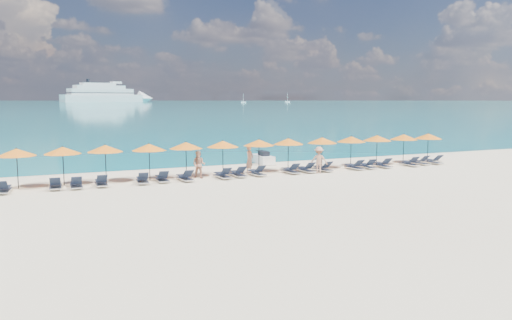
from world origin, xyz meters
name	(u,v)px	position (x,y,z in m)	size (l,w,h in m)	color
ground	(277,187)	(0.00, 0.00, 0.00)	(1400.00, 1400.00, 0.00)	beige
sea	(47,102)	(0.00, 660.00, 0.01)	(1600.00, 1300.00, 0.01)	#1FA9B2
cruise_ship	(111,95)	(72.40, 618.11, 8.68)	(119.61, 56.60, 33.37)	silver
sailboat_near	(243,102)	(192.47, 477.47, 1.05)	(5.58, 1.86, 10.23)	silver
sailboat_far	(287,101)	(254.52, 494.20, 1.13)	(5.99, 2.00, 10.98)	silver
jetski	(263,158)	(3.47, 9.64, 0.39)	(1.13, 2.69, 0.94)	white
beachgoer_a	(250,159)	(0.62, 5.46, 0.93)	(0.67, 0.44, 1.85)	tan
beachgoer_b	(199,165)	(-3.09, 4.75, 0.86)	(0.84, 0.48, 1.72)	tan
beachgoer_c	(319,160)	(4.85, 3.69, 0.88)	(1.14, 0.53, 1.77)	tan
umbrella_1	(16,152)	(-13.25, 5.31, 2.02)	(2.10, 2.10, 2.28)	black
umbrella_2	(63,150)	(-10.90, 5.37, 2.02)	(2.10, 2.10, 2.28)	black
umbrella_3	(105,149)	(-8.56, 5.53, 2.02)	(2.10, 2.10, 2.28)	black
umbrella_4	(149,147)	(-6.03, 5.30, 2.02)	(2.10, 2.10, 2.28)	black
umbrella_5	(186,145)	(-3.69, 5.50, 2.02)	(2.10, 2.10, 2.28)	black
umbrella_6	(223,144)	(-1.26, 5.45, 2.02)	(2.10, 2.10, 2.28)	black
umbrella_7	(259,143)	(1.30, 5.48, 2.02)	(2.10, 2.10, 2.28)	black
umbrella_8	(288,141)	(3.52, 5.53, 2.02)	(2.10, 2.10, 2.28)	black
umbrella_9	(322,140)	(6.08, 5.35, 2.02)	(2.10, 2.10, 2.28)	black
umbrella_10	(351,139)	(8.51, 5.36, 2.02)	(2.10, 2.10, 2.28)	black
umbrella_11	(377,138)	(10.86, 5.44, 2.02)	(2.10, 2.10, 2.28)	black
umbrella_12	(404,137)	(13.35, 5.45, 2.02)	(2.10, 2.10, 2.28)	black
umbrella_13	(428,136)	(15.63, 5.35, 2.02)	(2.10, 2.10, 2.28)	black
lounger_2	(4,189)	(-13.91, 4.18, 0.24)	(0.77, 1.75, 0.66)	silver
lounger_3	(55,185)	(-11.38, 4.32, 0.24)	(0.71, 1.73, 0.66)	silver
lounger_4	(76,184)	(-10.32, 4.17, 0.24)	(0.66, 1.71, 0.66)	silver
lounger_5	(101,182)	(-8.99, 4.27, 0.24)	(0.64, 1.71, 0.66)	silver
lounger_6	(142,180)	(-6.68, 4.23, 0.24)	(0.76, 1.75, 0.66)	silver
lounger_7	(162,178)	(-5.50, 4.34, 0.24)	(0.71, 1.73, 0.66)	silver
lounger_8	(185,177)	(-4.15, 4.14, 0.24)	(0.76, 1.75, 0.66)	silver
lounger_9	(223,175)	(-1.76, 4.13, 0.24)	(0.73, 1.74, 0.66)	silver
lounger_10	(238,173)	(-0.67, 4.33, 0.24)	(0.67, 1.72, 0.66)	silver
lounger_11	(256,172)	(0.59, 4.28, 0.24)	(0.78, 1.75, 0.66)	silver
lounger_12	(291,170)	(3.04, 4.25, 0.24)	(0.68, 1.72, 0.66)	silver
lounger_13	(306,169)	(4.21, 4.30, 0.24)	(0.72, 1.73, 0.66)	silver
lounger_14	(323,168)	(5.48, 4.23, 0.24)	(0.79, 1.76, 0.66)	silver
lounger_15	(354,166)	(7.98, 4.11, 0.24)	(0.63, 1.70, 0.66)	silver
lounger_16	(367,165)	(9.04, 4.10, 0.24)	(0.75, 1.74, 0.66)	silver
lounger_17	(382,164)	(10.39, 4.14, 0.24)	(0.71, 1.73, 0.66)	silver
lounger_18	(409,163)	(12.75, 4.03, 0.24)	(0.76, 1.74, 0.66)	silver
lounger_19	(419,162)	(13.85, 4.28, 0.24)	(0.78, 1.75, 0.66)	silver
lounger_20	(433,161)	(15.12, 4.21, 0.24)	(0.64, 1.71, 0.66)	silver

